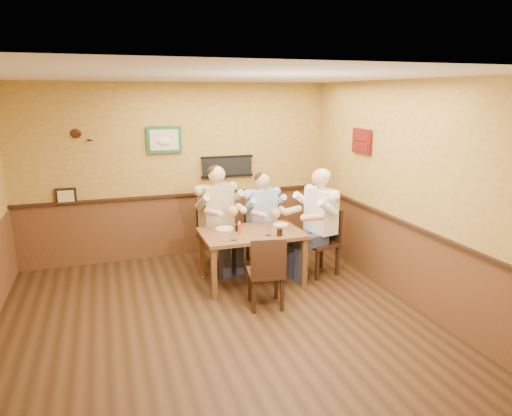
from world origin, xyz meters
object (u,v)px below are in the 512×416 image
(chair_back_right, at_px, (262,235))
(diner_blue_polo, at_px, (262,223))
(pepper_shaker, at_px, (236,228))
(chair_right_end, at_px, (320,242))
(water_glass_left, at_px, (234,236))
(chair_back_left, at_px, (217,236))
(salt_shaker, at_px, (231,229))
(chair_near_side, at_px, (265,271))
(hot_sauce_bottle, at_px, (239,228))
(dining_table, at_px, (251,238))
(diner_tan_shirt, at_px, (217,223))
(diner_white_elder, at_px, (320,228))
(water_glass_mid, at_px, (269,231))
(cola_tumbler, at_px, (280,232))

(chair_back_right, relative_size, diner_blue_polo, 0.70)
(diner_blue_polo, relative_size, pepper_shaker, 13.21)
(chair_right_end, distance_m, pepper_shaker, 1.29)
(water_glass_left, xyz_separation_m, pepper_shaker, (0.14, 0.35, -0.01))
(chair_right_end, height_order, diner_blue_polo, diner_blue_polo)
(chair_back_left, bearing_deg, salt_shaker, -101.04)
(chair_near_side, relative_size, hot_sauce_bottle, 5.73)
(dining_table, height_order, pepper_shaker, pepper_shaker)
(chair_back_right, xyz_separation_m, diner_blue_polo, (0.00, 0.00, 0.20))
(dining_table, relative_size, chair_near_side, 1.48)
(diner_tan_shirt, relative_size, salt_shaker, 16.62)
(chair_right_end, bearing_deg, water_glass_left, -92.24)
(diner_white_elder, xyz_separation_m, salt_shaker, (-1.33, 0.10, 0.08))
(hot_sauce_bottle, bearing_deg, water_glass_mid, -26.21)
(chair_back_right, relative_size, pepper_shaker, 9.24)
(chair_back_left, bearing_deg, pepper_shaker, -93.92)
(chair_back_right, relative_size, hot_sauce_bottle, 5.53)
(water_glass_left, distance_m, water_glass_mid, 0.51)
(diner_white_elder, bearing_deg, pepper_shaker, -106.79)
(chair_right_end, relative_size, salt_shaker, 11.57)
(chair_near_side, bearing_deg, chair_back_left, -70.93)
(chair_right_end, xyz_separation_m, diner_tan_shirt, (-1.38, 0.74, 0.22))
(chair_back_right, bearing_deg, chair_right_end, -57.28)
(dining_table, height_order, cola_tumbler, cola_tumbler)
(diner_tan_shirt, xyz_separation_m, water_glass_mid, (0.50, -0.94, 0.09))
(diner_blue_polo, bearing_deg, salt_shaker, -145.81)
(chair_back_left, bearing_deg, diner_blue_polo, -15.82)
(diner_white_elder, bearing_deg, water_glass_left, -92.24)
(chair_near_side, xyz_separation_m, diner_white_elder, (1.12, 0.75, 0.24))
(chair_back_right, height_order, hot_sauce_bottle, hot_sauce_bottle)
(pepper_shaker, bearing_deg, chair_right_end, -4.42)
(chair_back_left, bearing_deg, hot_sauce_bottle, -95.06)
(water_glass_mid, bearing_deg, chair_back_left, 117.81)
(chair_back_right, relative_size, chair_right_end, 0.91)
(cola_tumbler, bearing_deg, pepper_shaker, 143.78)
(dining_table, height_order, chair_back_left, chair_back_left)
(dining_table, relative_size, diner_white_elder, 0.98)
(chair_back_right, height_order, salt_shaker, chair_back_right)
(diner_tan_shirt, xyz_separation_m, diner_blue_polo, (0.73, -0.01, -0.07))
(hot_sauce_bottle, relative_size, pepper_shaker, 1.67)
(diner_white_elder, xyz_separation_m, cola_tumbler, (-0.75, -0.27, 0.09))
(cola_tumbler, xyz_separation_m, hot_sauce_bottle, (-0.49, 0.25, 0.03))
(diner_blue_polo, distance_m, pepper_shaker, 0.89)
(diner_tan_shirt, bearing_deg, cola_tumbler, -73.29)
(chair_near_side, relative_size, cola_tumbler, 9.05)
(chair_right_end, height_order, diner_white_elder, diner_white_elder)
(diner_tan_shirt, bearing_deg, diner_white_elder, -43.49)
(diner_white_elder, bearing_deg, diner_blue_polo, -150.72)
(dining_table, distance_m, diner_white_elder, 1.06)
(water_glass_left, bearing_deg, chair_near_side, -61.79)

